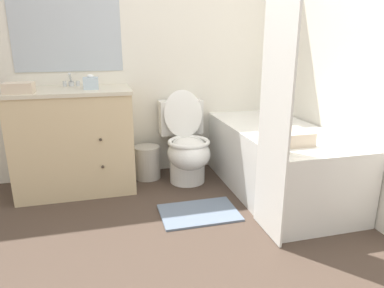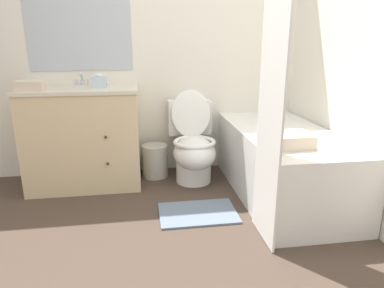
{
  "view_description": "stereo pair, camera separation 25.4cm",
  "coord_description": "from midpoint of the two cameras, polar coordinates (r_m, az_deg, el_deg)",
  "views": [
    {
      "loc": [
        -0.52,
        -1.6,
        1.26
      ],
      "look_at": [
        0.1,
        0.76,
        0.53
      ],
      "focal_mm": 32.0,
      "sensor_mm": 36.0,
      "label": 1
    },
    {
      "loc": [
        -0.27,
        -1.65,
        1.26
      ],
      "look_at": [
        0.1,
        0.76,
        0.53
      ],
      "focal_mm": 32.0,
      "sensor_mm": 36.0,
      "label": 2
    }
  ],
  "objects": [
    {
      "name": "ground_plane",
      "position": [
        2.09,
        -0.84,
        -20.42
      ],
      "size": [
        14.0,
        14.0,
        0.0
      ],
      "primitive_type": "plane",
      "color": "#47382D"
    },
    {
      "name": "wall_back",
      "position": [
        3.36,
        -8.38,
        16.34
      ],
      "size": [
        8.0,
        0.06,
        2.5
      ],
      "color": "white",
      "rests_on": "ground_plane"
    },
    {
      "name": "wall_right",
      "position": [
        2.99,
        20.5,
        15.45
      ],
      "size": [
        0.05,
        2.69,
        2.5
      ],
      "color": "white",
      "rests_on": "ground_plane"
    },
    {
      "name": "vanity_cabinet",
      "position": [
        3.16,
        -21.12,
        0.68
      ],
      "size": [
        0.98,
        0.59,
        0.89
      ],
      "color": "beige",
      "rests_on": "ground_plane"
    },
    {
      "name": "sink_faucet",
      "position": [
        3.25,
        -21.67,
        9.53
      ],
      "size": [
        0.14,
        0.12,
        0.12
      ],
      "color": "silver",
      "rests_on": "vanity_cabinet"
    },
    {
      "name": "toilet",
      "position": [
        3.17,
        -3.25,
        -0.46
      ],
      "size": [
        0.41,
        0.65,
        0.84
      ],
      "color": "white",
      "rests_on": "ground_plane"
    },
    {
      "name": "bathtub",
      "position": [
        3.01,
        11.51,
        -2.63
      ],
      "size": [
        0.74,
        1.55,
        0.56
      ],
      "color": "white",
      "rests_on": "ground_plane"
    },
    {
      "name": "shower_curtain",
      "position": [
        2.14,
        10.56,
        8.39
      ],
      "size": [
        0.01,
        0.39,
        1.92
      ],
      "color": "white",
      "rests_on": "ground_plane"
    },
    {
      "name": "wastebasket",
      "position": [
        3.31,
        -9.66,
        -3.05
      ],
      "size": [
        0.24,
        0.24,
        0.31
      ],
      "color": "#B7B2A8",
      "rests_on": "ground_plane"
    },
    {
      "name": "tissue_box",
      "position": [
        3.01,
        -18.89,
        9.59
      ],
      "size": [
        0.12,
        0.13,
        0.12
      ],
      "color": "silver",
      "rests_on": "vanity_cabinet"
    },
    {
      "name": "hand_towel_folded",
      "position": [
        2.97,
        -29.12,
        8.15
      ],
      "size": [
        0.21,
        0.17,
        0.08
      ],
      "color": "beige",
      "rests_on": "vanity_cabinet"
    },
    {
      "name": "bath_towel_folded",
      "position": [
        2.48,
        12.94,
        1.04
      ],
      "size": [
        0.3,
        0.24,
        0.1
      ],
      "color": "beige",
      "rests_on": "bathtub"
    },
    {
      "name": "bath_mat",
      "position": [
        2.66,
        -1.61,
        -11.43
      ],
      "size": [
        0.59,
        0.4,
        0.02
      ],
      "color": "slate",
      "rests_on": "ground_plane"
    }
  ]
}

